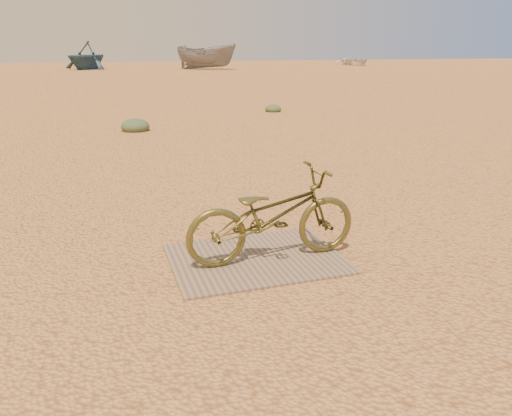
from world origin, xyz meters
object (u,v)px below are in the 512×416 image
object	(u,v)px
plywood_board	(256,258)
boat_far_right	(355,60)
boat_far_left	(86,55)
boat_mid_right	(206,57)
bicycle	(273,215)

from	to	relation	value
plywood_board	boat_far_right	bearing A→B (deg)	60.17
boat_far_left	boat_mid_right	xyz separation A→B (m)	(9.37, -2.64, -0.11)
plywood_board	boat_mid_right	world-z (taller)	boat_mid_right
bicycle	boat_far_left	xyz separation A→B (m)	(-1.39, 40.63, 0.69)
boat_far_left	boat_far_right	bearing A→B (deg)	44.45
plywood_board	bicycle	world-z (taller)	bicycle
boat_mid_right	boat_far_right	distance (m)	16.86
bicycle	boat_mid_right	size ratio (longest dim) A/B	0.30
boat_far_left	bicycle	bearing A→B (deg)	-47.82
plywood_board	boat_mid_right	xyz separation A→B (m)	(8.11, 37.92, 1.00)
boat_far_left	boat_far_right	xyz separation A→B (m)	(25.60, 1.89, -0.67)
bicycle	plywood_board	bearing A→B (deg)	62.85
plywood_board	boat_far_right	world-z (taller)	boat_far_right
bicycle	boat_far_right	bearing A→B (deg)	-30.64
boat_mid_right	boat_far_right	world-z (taller)	boat_mid_right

